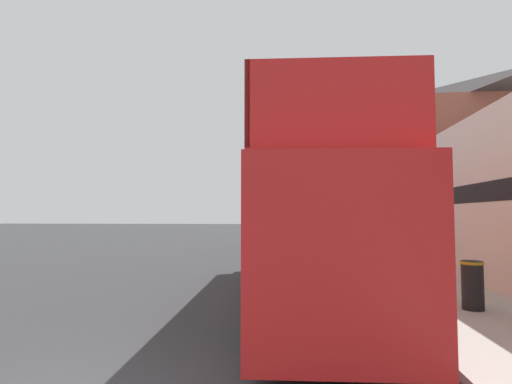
% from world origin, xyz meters
% --- Properties ---
extents(ground_plane, '(144.00, 144.00, 0.00)m').
position_xyz_m(ground_plane, '(0.00, 21.00, 0.00)').
color(ground_plane, '#333335').
extents(sidewalk, '(3.09, 108.00, 0.14)m').
position_xyz_m(sidewalk, '(6.34, 18.00, 0.07)').
color(sidewalk, '#ADAAA3').
rests_on(sidewalk, ground_plane).
extents(brick_terrace_rear, '(6.00, 16.28, 9.73)m').
position_xyz_m(brick_terrace_rear, '(10.89, 20.34, 4.87)').
color(brick_terrace_rear, brown).
rests_on(brick_terrace_rear, ground_plane).
extents(tour_bus, '(2.88, 11.43, 4.21)m').
position_xyz_m(tour_bus, '(3.03, 6.37, 1.90)').
color(tour_bus, red).
rests_on(tour_bus, ground_plane).
extents(parked_car_ahead_of_bus, '(1.94, 4.25, 1.47)m').
position_xyz_m(parked_car_ahead_of_bus, '(3.65, 15.21, 0.68)').
color(parked_car_ahead_of_bus, maroon).
rests_on(parked_car_ahead_of_bus, ground_plane).
extents(lamp_post_nearest, '(0.35, 0.35, 5.10)m').
position_xyz_m(lamp_post_nearest, '(5.22, 4.18, 3.62)').
color(lamp_post_nearest, black).
rests_on(lamp_post_nearest, sidewalk).
extents(lamp_post_second, '(0.35, 0.35, 5.21)m').
position_xyz_m(lamp_post_second, '(5.22, 11.28, 3.69)').
color(lamp_post_second, black).
rests_on(lamp_post_second, sidewalk).
extents(litter_bin, '(0.48, 0.48, 1.04)m').
position_xyz_m(litter_bin, '(6.47, 4.95, 0.69)').
color(litter_bin, black).
rests_on(litter_bin, sidewalk).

